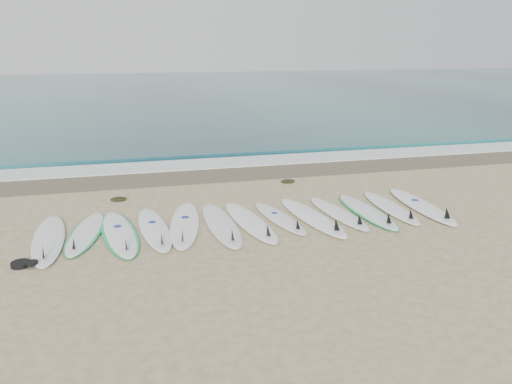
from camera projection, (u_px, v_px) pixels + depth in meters
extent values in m
plane|color=tan|center=(249.00, 221.00, 10.73)|extent=(120.00, 120.00, 0.00)
cube|color=#1C555C|center=(156.00, 91.00, 40.92)|extent=(120.00, 55.00, 0.03)
cube|color=brown|center=(216.00, 175.00, 14.54)|extent=(120.00, 1.80, 0.01)
cube|color=silver|center=(209.00, 164.00, 15.83)|extent=(120.00, 1.40, 0.04)
cube|color=#1C555C|center=(202.00, 153.00, 17.22)|extent=(120.00, 1.00, 0.10)
ellipsoid|color=white|center=(49.00, 239.00, 9.63)|extent=(0.76, 2.86, 0.09)
cone|color=black|center=(43.00, 251.00, 8.64)|extent=(0.26, 0.32, 0.30)
ellipsoid|color=white|center=(86.00, 233.00, 9.97)|extent=(0.88, 2.53, 0.08)
ellipsoid|color=#17B861|center=(86.00, 233.00, 9.97)|extent=(0.96, 2.56, 0.06)
cone|color=black|center=(74.00, 243.00, 9.06)|extent=(0.25, 0.29, 0.26)
ellipsoid|color=white|center=(119.00, 233.00, 9.95)|extent=(0.94, 2.80, 0.09)
ellipsoid|color=#17B861|center=(119.00, 233.00, 9.95)|extent=(1.03, 2.84, 0.06)
cone|color=black|center=(126.00, 243.00, 9.01)|extent=(0.27, 0.32, 0.29)
cylinder|color=navy|center=(117.00, 226.00, 10.17)|extent=(0.18, 0.18, 0.01)
ellipsoid|color=white|center=(154.00, 228.00, 10.20)|extent=(0.80, 2.74, 0.09)
cone|color=black|center=(162.00, 238.00, 9.26)|extent=(0.25, 0.31, 0.29)
cylinder|color=navy|center=(152.00, 222.00, 10.42)|extent=(0.17, 0.17, 0.01)
ellipsoid|color=white|center=(185.00, 224.00, 10.45)|extent=(1.03, 2.94, 0.09)
cone|color=black|center=(182.00, 234.00, 9.39)|extent=(0.29, 0.34, 0.31)
cylinder|color=navy|center=(185.00, 217.00, 10.70)|extent=(0.19, 0.19, 0.01)
ellipsoid|color=silver|center=(221.00, 224.00, 10.43)|extent=(0.66, 2.85, 0.09)
cone|color=black|center=(232.00, 234.00, 9.43)|extent=(0.25, 0.31, 0.30)
ellipsoid|color=white|center=(250.00, 221.00, 10.58)|extent=(0.90, 2.80, 0.09)
cone|color=black|center=(268.00, 230.00, 9.64)|extent=(0.27, 0.32, 0.29)
ellipsoid|color=white|center=(279.00, 218.00, 10.83)|extent=(0.85, 2.38, 0.08)
cone|color=black|center=(298.00, 224.00, 10.05)|extent=(0.23, 0.28, 0.25)
cylinder|color=navy|center=(274.00, 213.00, 11.02)|extent=(0.15, 0.15, 0.01)
ellipsoid|color=white|center=(311.00, 217.00, 10.88)|extent=(0.97, 2.90, 0.09)
cone|color=black|center=(336.00, 225.00, 9.91)|extent=(0.28, 0.33, 0.30)
ellipsoid|color=white|center=(337.00, 213.00, 11.14)|extent=(0.78, 2.51, 0.08)
cone|color=black|center=(359.00, 219.00, 10.29)|extent=(0.24, 0.28, 0.26)
ellipsoid|color=white|center=(367.00, 211.00, 11.25)|extent=(0.59, 2.60, 0.08)
ellipsoid|color=#17B861|center=(367.00, 211.00, 11.25)|extent=(0.68, 2.62, 0.06)
cone|color=black|center=(389.00, 218.00, 10.33)|extent=(0.22, 0.28, 0.28)
ellipsoid|color=white|center=(390.00, 207.00, 11.53)|extent=(0.60, 2.56, 0.08)
cone|color=black|center=(411.00, 214.00, 10.62)|extent=(0.22, 0.28, 0.27)
ellipsoid|color=white|center=(421.00, 206.00, 11.62)|extent=(0.73, 2.90, 0.09)
cone|color=black|center=(447.00, 213.00, 10.59)|extent=(0.26, 0.32, 0.31)
cylinder|color=navy|center=(415.00, 200.00, 11.87)|extent=(0.17, 0.17, 0.01)
ellipsoid|color=black|center=(118.00, 199.00, 12.16)|extent=(0.39, 0.30, 0.08)
ellipsoid|color=black|center=(288.00, 181.00, 13.74)|extent=(0.40, 0.31, 0.08)
cylinder|color=black|center=(21.00, 264.00, 8.54)|extent=(0.32, 0.32, 0.08)
cylinder|color=black|center=(32.00, 263.00, 8.49)|extent=(0.20, 0.20, 0.06)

